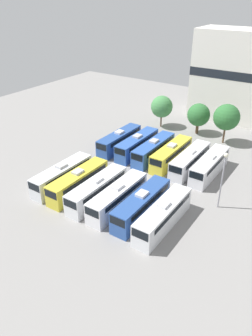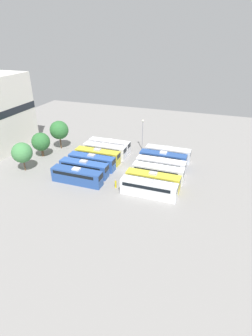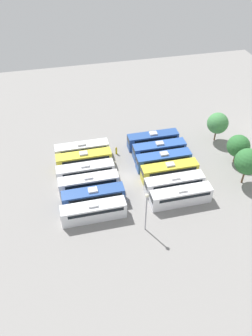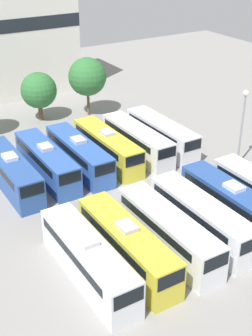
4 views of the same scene
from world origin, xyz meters
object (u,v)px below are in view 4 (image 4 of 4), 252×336
(bus_7, at_px, (47,161))
(bus_8, at_px, (79,154))
(bus_1, at_px, (127,244))
(light_pole, at_px, (243,116))
(bus_9, at_px, (107,146))
(bus_2, at_px, (168,230))
(worker_person, at_px, (57,218))
(tree_2, at_px, (87,77))
(bus_11, at_px, (162,133))
(bus_4, at_px, (232,203))
(bus_10, at_px, (137,140))
(depot_building, at_px, (14,26))
(bus_3, at_px, (201,217))
(tree_1, at_px, (39,91))
(bus_6, at_px, (12,172))
(bus_0, at_px, (88,258))

(bus_7, bearing_deg, bus_8, -3.11)
(bus_1, height_order, light_pole, light_pole)
(bus_9, bearing_deg, bus_2, -102.51)
(bus_7, relative_size, worker_person, 6.12)
(bus_9, relative_size, tree_2, 1.44)
(bus_11, height_order, light_pole, light_pole)
(bus_1, xyz_separation_m, bus_4, (10.63, 0.24, 0.00))
(bus_11, bearing_deg, bus_10, -178.81)
(bus_7, bearing_deg, worker_person, -107.81)
(bus_8, xyz_separation_m, bus_10, (6.96, -0.21, 0.00))
(bus_10, xyz_separation_m, depot_building, (-3.22, 27.89, 7.91))
(bus_2, bearing_deg, worker_person, 130.27)
(bus_10, xyz_separation_m, worker_person, (-13.21, -8.19, -0.89))
(bus_3, distance_m, bus_9, 15.62)
(bus_8, relative_size, bus_10, 1.00)
(bus_2, distance_m, light_pole, 17.11)
(depot_building, bearing_deg, worker_person, -105.48)
(bus_1, height_order, bus_9, same)
(tree_2, bearing_deg, tree_1, 165.31)
(bus_1, relative_size, tree_2, 1.44)
(bus_1, relative_size, bus_9, 1.00)
(tree_1, bearing_deg, depot_building, 81.50)
(tree_2, bearing_deg, worker_person, -123.25)
(bus_6, relative_size, bus_11, 1.00)
(bus_4, height_order, bus_6, same)
(bus_10, height_order, tree_1, tree_1)
(bus_1, bearing_deg, bus_2, -3.03)
(bus_2, height_order, light_pole, light_pole)
(bus_6, height_order, light_pole, light_pole)
(bus_8, bearing_deg, bus_3, -77.96)
(bus_4, relative_size, depot_building, 0.58)
(light_pole, xyz_separation_m, tree_2, (-6.72, 21.14, -0.37))
(bus_4, xyz_separation_m, bus_6, (-14.10, 15.16, 0.00))
(bus_4, relative_size, bus_10, 1.00)
(worker_person, xyz_separation_m, tree_2, (14.19, 21.64, 4.35))
(bus_0, xyz_separation_m, worker_person, (0.69, 7.06, -0.89))
(bus_9, bearing_deg, worker_person, -138.63)
(bus_4, height_order, bus_10, same)
(worker_person, bearing_deg, tree_2, 56.75)
(bus_1, relative_size, bus_8, 1.00)
(bus_11, height_order, depot_building, depot_building)
(bus_4, xyz_separation_m, bus_9, (-3.51, 15.33, 0.00))
(bus_8, xyz_separation_m, tree_2, (7.94, 13.25, 3.46))
(bus_3, height_order, worker_person, bus_3)
(bus_8, relative_size, light_pole, 1.33)
(bus_3, distance_m, worker_person, 11.96)
(bus_2, relative_size, tree_1, 1.76)
(bus_8, bearing_deg, bus_7, 176.89)
(bus_6, bearing_deg, depot_building, 68.49)
(bus_8, relative_size, bus_9, 1.00)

